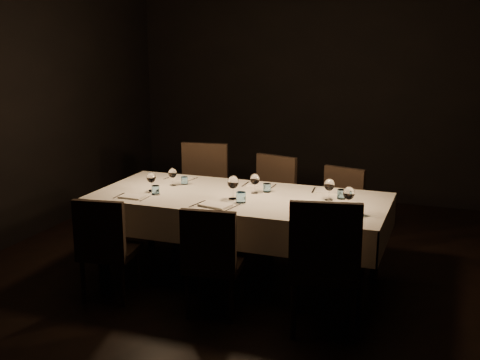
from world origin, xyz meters
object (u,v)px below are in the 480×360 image
(dining_table, at_px, (240,204))
(chair_near_left, at_px, (105,244))
(chair_far_right, at_px, (339,208))
(chair_near_center, at_px, (212,256))
(chair_far_center, at_px, (270,198))
(chair_far_left, at_px, (202,189))
(chair_near_right, at_px, (324,261))

(dining_table, xyz_separation_m, chair_near_left, (-0.85, -0.81, -0.20))
(dining_table, xyz_separation_m, chair_far_right, (0.70, 0.84, -0.20))
(chair_near_center, bearing_deg, chair_far_center, -95.51)
(chair_near_center, xyz_separation_m, chair_far_left, (-0.78, 1.59, 0.07))
(chair_near_right, distance_m, chair_far_left, 2.27)
(chair_far_left, bearing_deg, chair_far_center, -4.11)
(chair_near_left, distance_m, chair_near_right, 1.77)
(dining_table, relative_size, chair_near_left, 2.90)
(chair_near_center, distance_m, chair_far_left, 1.77)
(dining_table, relative_size, chair_far_center, 2.70)
(chair_far_right, bearing_deg, dining_table, -114.68)
(chair_near_left, relative_size, chair_near_right, 0.85)
(chair_far_left, xyz_separation_m, chair_far_right, (1.43, 0.02, -0.07))
(dining_table, distance_m, chair_far_center, 0.88)
(chair_near_right, distance_m, chair_far_center, 1.85)
(dining_table, bearing_deg, chair_far_left, 131.64)
(chair_near_left, xyz_separation_m, chair_near_center, (0.91, 0.04, 0.00))
(chair_near_right, height_order, chair_far_left, chair_near_right)
(dining_table, height_order, chair_far_left, chair_far_left)
(chair_far_left, distance_m, chair_far_center, 0.74)
(chair_far_center, bearing_deg, chair_far_right, 12.09)
(chair_near_left, distance_m, chair_near_center, 0.91)
(dining_table, distance_m, chair_near_right, 1.19)
(chair_near_right, height_order, chair_far_center, chair_near_right)
(chair_far_left, relative_size, chair_far_right, 1.17)
(chair_near_center, height_order, chair_far_right, chair_near_center)
(chair_near_left, relative_size, chair_far_center, 0.93)
(chair_near_center, bearing_deg, dining_table, -92.98)
(chair_far_right, bearing_deg, chair_near_left, -118.07)
(chair_far_center, bearing_deg, chair_near_left, -103.26)
(chair_near_center, relative_size, chair_far_right, 1.00)
(chair_far_right, bearing_deg, chair_near_right, -67.08)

